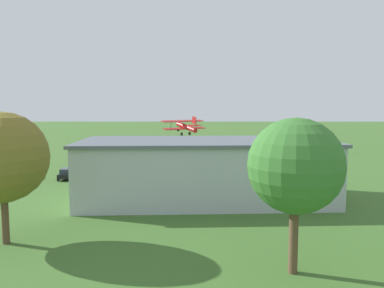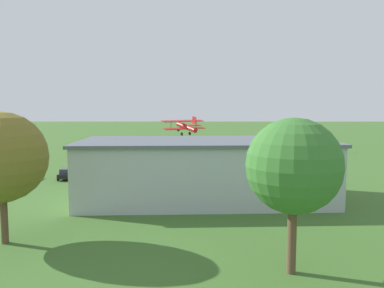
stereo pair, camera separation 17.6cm
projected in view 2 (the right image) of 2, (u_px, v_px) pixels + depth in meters
The scene contains 12 objects.
ground_plane at pixel (224, 160), 75.11m from camera, with size 400.00×400.00×0.00m, color #3D6628.
hangar at pixel (205, 170), 42.88m from camera, with size 28.69×13.82×6.91m.
biplane at pixel (186, 126), 72.51m from camera, with size 8.62×7.48×3.78m.
car_grey at pixel (107, 175), 54.27m from camera, with size 2.67×4.58×1.63m.
car_black at pixel (67, 173), 55.49m from camera, with size 2.12×4.10×1.61m.
car_white at pixel (24, 173), 55.50m from camera, with size 2.26×4.30×1.69m.
person_by_parked_cars at pixel (161, 168), 61.07m from camera, with size 0.50×0.50×1.55m.
person_beside_truck at pixel (108, 170), 58.58m from camera, with size 0.41×0.41×1.59m.
person_at_fence_line at pixel (246, 171), 57.67m from camera, with size 0.53×0.53×1.53m.
tree_at_field_edge at pixel (294, 166), 23.46m from camera, with size 6.05×6.05×10.00m.
tree_behind_hangar_left at pixel (1, 157), 28.73m from camera, with size 7.00×7.00×10.30m.
windsock at pixel (316, 129), 88.94m from camera, with size 1.47×1.17×6.05m.
Camera 2 is at (5.98, 74.46, 10.64)m, focal length 35.11 mm.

